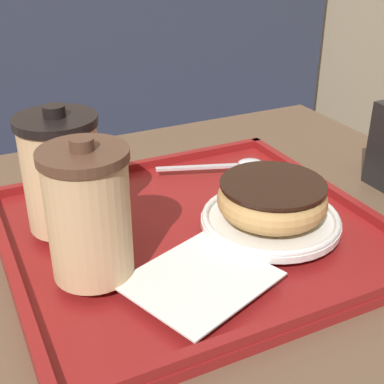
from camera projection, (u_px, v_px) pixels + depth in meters
name	position (u px, v px, depth m)	size (l,w,h in m)	color
booth_bench	(113.00, 212.00, 1.61)	(1.61, 0.44, 1.00)	#33384C
cafe_table	(176.00, 353.00, 0.72)	(0.92, 0.74, 0.76)	brown
serving_tray	(192.00, 233.00, 0.65)	(0.43, 0.40, 0.02)	maroon
napkin_paper	(200.00, 279.00, 0.54)	(0.17, 0.16, 0.00)	white
coffee_cup_front	(89.00, 213.00, 0.52)	(0.09, 0.09, 0.15)	#E0B784
coffee_cup_rear	(61.00, 172.00, 0.61)	(0.09, 0.09, 0.15)	#E0B784
plate_with_chocolate_donut	(270.00, 219.00, 0.63)	(0.17, 0.17, 0.01)	white
donut_chocolate_glazed	(272.00, 198.00, 0.62)	(0.13, 0.13, 0.04)	tan
spoon	(234.00, 164.00, 0.78)	(0.15, 0.07, 0.01)	silver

